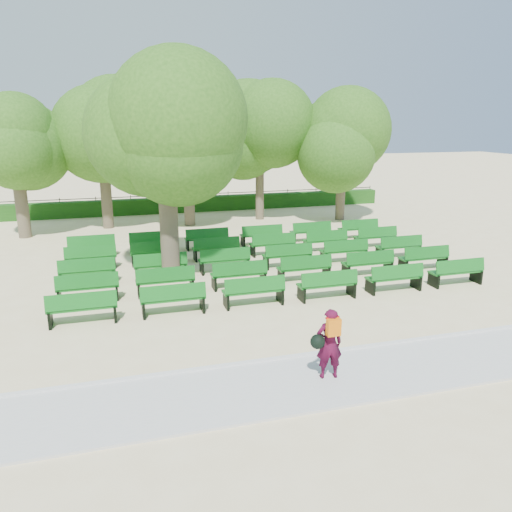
% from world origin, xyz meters
% --- Properties ---
extents(ground, '(120.00, 120.00, 0.00)m').
position_xyz_m(ground, '(0.00, 0.00, 0.00)').
color(ground, beige).
extents(paving, '(30.00, 2.20, 0.06)m').
position_xyz_m(paving, '(0.00, -7.40, 0.03)').
color(paving, beige).
rests_on(paving, ground).
extents(curb, '(30.00, 0.12, 0.10)m').
position_xyz_m(curb, '(0.00, -6.25, 0.05)').
color(curb, silver).
rests_on(curb, ground).
extents(hedge, '(26.00, 0.70, 0.90)m').
position_xyz_m(hedge, '(0.00, 14.00, 0.45)').
color(hedge, '#1B4C13').
rests_on(hedge, ground).
extents(fence, '(26.00, 0.10, 1.02)m').
position_xyz_m(fence, '(0.00, 14.40, 0.00)').
color(fence, black).
rests_on(fence, ground).
extents(tree_line, '(21.80, 6.80, 7.04)m').
position_xyz_m(tree_line, '(0.00, 10.00, 0.00)').
color(tree_line, '#34651B').
rests_on(tree_line, ground).
extents(bench_array, '(1.91, 0.72, 1.18)m').
position_xyz_m(bench_array, '(0.99, 1.04, 0.10)').
color(bench_array, '#116319').
rests_on(bench_array, ground).
extents(tree_among, '(5.08, 5.08, 7.21)m').
position_xyz_m(tree_among, '(-2.26, 0.70, 4.88)').
color(tree_among, brown).
rests_on(tree_among, ground).
extents(person, '(0.76, 0.47, 1.57)m').
position_xyz_m(person, '(0.13, -7.37, 0.87)').
color(person, '#410922').
rests_on(person, ground).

